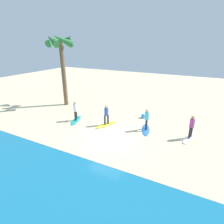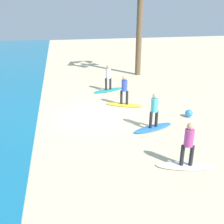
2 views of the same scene
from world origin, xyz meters
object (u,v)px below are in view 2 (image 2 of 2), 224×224
(surfboard_teal, at_px, (108,90))
(surfer_teal, at_px, (108,76))
(surfboard_yellow, at_px, (124,105))
(surfer_white, at_px, (189,141))
(beach_ball, at_px, (189,113))
(surfboard_white, at_px, (185,166))
(surfer_yellow, at_px, (124,88))
(surfer_blue, at_px, (154,108))
(surfboard_blue, at_px, (153,128))

(surfboard_teal, distance_m, surfer_teal, 0.99)
(surfboard_yellow, bearing_deg, surfer_white, 119.96)
(surfer_teal, bearing_deg, surfboard_teal, -26.57)
(surfboard_yellow, bearing_deg, beach_ball, 165.80)
(surfboard_white, relative_size, surfer_teal, 1.28)
(surfboard_yellow, relative_size, beach_ball, 5.43)
(surfboard_yellow, bearing_deg, surfer_yellow, 23.28)
(surfer_blue, relative_size, surfboard_teal, 0.78)
(surfboard_blue, xyz_separation_m, surfboard_teal, (5.96, 1.03, 0.00))
(surfboard_white, relative_size, surfboard_blue, 1.00)
(surfboard_blue, relative_size, surfboard_teal, 1.00)
(surfboard_white, relative_size, surfer_white, 1.28)
(surfer_white, relative_size, surfer_blue, 1.00)
(beach_ball, bearing_deg, surfboard_blue, 113.27)
(surfer_white, distance_m, surfer_blue, 3.17)
(surfboard_teal, bearing_deg, surfboard_yellow, 78.59)
(beach_ball, bearing_deg, surfboard_white, 152.77)
(surfer_white, bearing_deg, surfer_blue, 2.03)
(surfboard_blue, distance_m, beach_ball, 2.44)
(surfboard_white, relative_size, beach_ball, 5.43)
(surfer_blue, height_order, surfboard_yellow, surfer_blue)
(surfboard_yellow, distance_m, beach_ball, 3.62)
(surfer_blue, xyz_separation_m, beach_ball, (0.96, -2.24, -0.84))
(surfboard_teal, relative_size, surfer_teal, 1.28)
(surfer_teal, bearing_deg, surfer_blue, -170.19)
(surfer_white, distance_m, surfer_yellow, 6.37)
(surfer_white, relative_size, beach_ball, 4.24)
(surfer_yellow, bearing_deg, surfboard_blue, -168.76)
(surfboard_blue, distance_m, surfer_teal, 6.13)
(surfboard_teal, relative_size, beach_ball, 5.43)
(surfboard_yellow, xyz_separation_m, surfer_teal, (2.80, 0.40, 0.99))
(surfer_yellow, height_order, beach_ball, surfer_yellow)
(surfer_blue, distance_m, surfboard_teal, 6.13)
(surfboard_yellow, height_order, surfer_teal, surfer_teal)
(surfer_white, xyz_separation_m, surfer_yellow, (6.33, 0.74, 0.00))
(surfboard_blue, relative_size, surfer_teal, 1.28)
(surfboard_yellow, xyz_separation_m, surfboard_teal, (2.80, 0.40, 0.00))
(surfboard_white, xyz_separation_m, surfer_yellow, (6.33, 0.74, 0.99))
(surfer_white, xyz_separation_m, surfboard_blue, (3.17, 0.11, -0.99))
(surfboard_white, height_order, surfboard_yellow, same)
(surfer_yellow, xyz_separation_m, surfboard_teal, (2.80, 0.40, -0.99))
(surfer_teal, bearing_deg, surfer_white, -172.86)
(surfer_teal, xyz_separation_m, beach_ball, (-5.00, -3.27, -0.84))
(surfer_blue, bearing_deg, surfboard_blue, 0.00)
(surfer_white, bearing_deg, surfer_teal, 7.14)
(surfer_blue, bearing_deg, beach_ball, -66.73)
(surfer_yellow, distance_m, surfer_teal, 2.83)
(surfer_blue, height_order, beach_ball, surfer_blue)
(beach_ball, bearing_deg, surfer_white, 152.77)
(surfer_white, height_order, surfboard_yellow, surfer_white)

